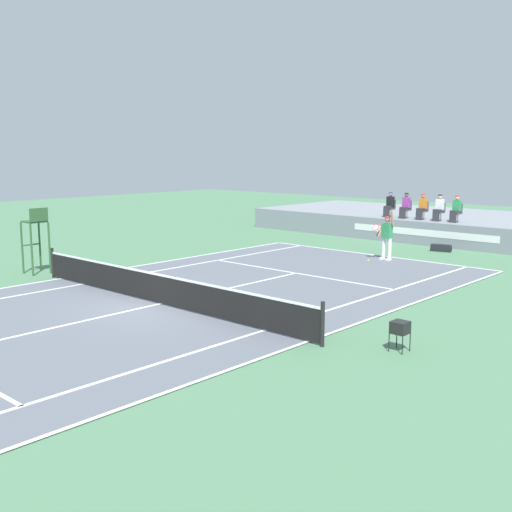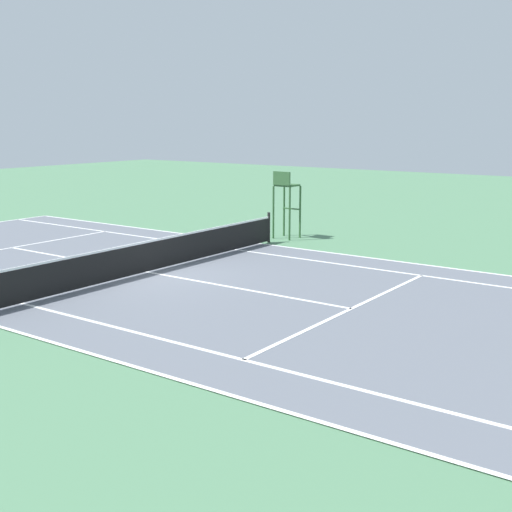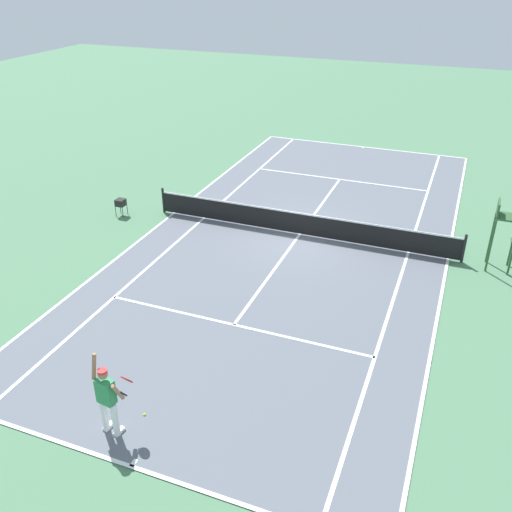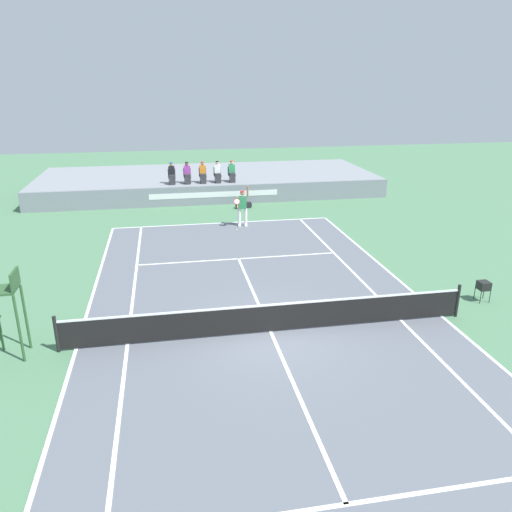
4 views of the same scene
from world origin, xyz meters
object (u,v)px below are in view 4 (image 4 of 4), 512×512
(spectator_seated_1, at_px, (187,173))
(tennis_player, at_px, (242,207))
(spectator_seated_0, at_px, (172,174))
(umpire_chair, at_px, (7,303))
(spectator_seated_3, at_px, (218,172))
(spectator_seated_4, at_px, (232,172))
(equipment_bag, at_px, (244,205))
(tennis_ball, at_px, (237,230))
(ball_hopper, at_px, (484,285))
(spectator_seated_2, at_px, (203,173))

(spectator_seated_1, height_order, tennis_player, spectator_seated_1)
(tennis_player, bearing_deg, spectator_seated_0, 119.81)
(umpire_chair, bearing_deg, spectator_seated_0, 74.71)
(spectator_seated_1, relative_size, spectator_seated_3, 1.00)
(spectator_seated_3, relative_size, spectator_seated_4, 1.00)
(equipment_bag, bearing_deg, tennis_ball, -103.40)
(tennis_player, height_order, umpire_chair, umpire_chair)
(spectator_seated_3, relative_size, umpire_chair, 0.52)
(tennis_ball, distance_m, umpire_chair, 13.01)
(tennis_player, bearing_deg, umpire_chair, -125.36)
(equipment_bag, xyz_separation_m, ball_hopper, (5.87, -13.96, 0.41))
(spectator_seated_4, distance_m, ball_hopper, 17.27)
(spectator_seated_0, xyz_separation_m, tennis_player, (3.31, -5.77, -0.74))
(spectator_seated_4, distance_m, umpire_chair, 18.85)
(umpire_chair, bearing_deg, spectator_seated_2, 69.12)
(umpire_chair, relative_size, ball_hopper, 3.49)
(spectator_seated_0, distance_m, ball_hopper, 18.86)
(spectator_seated_4, bearing_deg, spectator_seated_1, 180.00)
(tennis_player, xyz_separation_m, tennis_ball, (-0.40, -0.70, -0.96))
(spectator_seated_4, bearing_deg, umpire_chair, -115.85)
(umpire_chair, distance_m, equipment_bag, 17.22)
(spectator_seated_1, bearing_deg, tennis_player, -67.45)
(spectator_seated_1, relative_size, tennis_player, 0.61)
(spectator_seated_1, relative_size, spectator_seated_4, 1.00)
(spectator_seated_0, relative_size, spectator_seated_4, 1.00)
(spectator_seated_2, relative_size, ball_hopper, 1.81)
(spectator_seated_4, bearing_deg, ball_hopper, -68.79)
(spectator_seated_4, height_order, tennis_player, spectator_seated_4)
(spectator_seated_4, bearing_deg, tennis_player, -92.75)
(equipment_bag, bearing_deg, umpire_chair, -120.02)
(spectator_seated_4, xyz_separation_m, tennis_player, (-0.28, -5.77, -0.74))
(spectator_seated_4, relative_size, ball_hopper, 1.81)
(spectator_seated_2, bearing_deg, spectator_seated_3, 0.00)
(spectator_seated_1, xyz_separation_m, tennis_ball, (2.00, -6.47, -1.70))
(spectator_seated_1, xyz_separation_m, umpire_chair, (-5.55, -16.96, -0.18))
(spectator_seated_4, xyz_separation_m, equipment_bag, (0.37, -2.10, -1.57))
(spectator_seated_0, height_order, tennis_player, spectator_seated_0)
(spectator_seated_3, xyz_separation_m, umpire_chair, (-7.35, -16.96, -0.18))
(equipment_bag, bearing_deg, spectator_seated_3, 120.35)
(tennis_player, relative_size, umpire_chair, 0.85)
(spectator_seated_1, relative_size, umpire_chair, 0.52)
(umpire_chair, bearing_deg, tennis_ball, 54.28)
(umpire_chair, bearing_deg, spectator_seated_4, 64.15)
(spectator_seated_2, distance_m, umpire_chair, 18.15)
(spectator_seated_4, height_order, equipment_bag, spectator_seated_4)
(spectator_seated_0, bearing_deg, spectator_seated_1, 0.00)
(spectator_seated_3, distance_m, equipment_bag, 2.90)
(spectator_seated_0, xyz_separation_m, ball_hopper, (9.82, -16.06, -1.16))
(spectator_seated_3, bearing_deg, umpire_chair, -113.44)
(tennis_ball, height_order, ball_hopper, ball_hopper)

